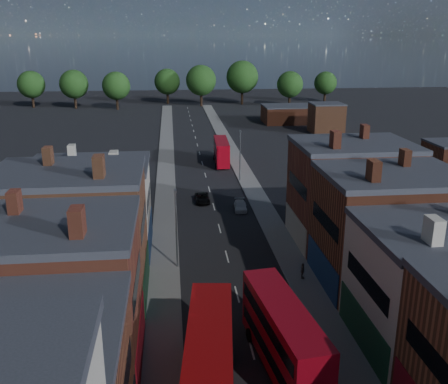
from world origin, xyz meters
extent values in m
cube|color=gray|center=(-6.50, 50.00, 0.06)|extent=(3.00, 200.00, 0.12)
cube|color=gray|center=(6.50, 50.00, 0.06)|extent=(3.00, 200.00, 0.12)
cylinder|color=slate|center=(-5.20, 30.00, 4.00)|extent=(0.16, 0.16, 8.00)
cube|color=slate|center=(-5.20, 30.00, 8.00)|extent=(0.25, 0.70, 0.25)
cylinder|color=slate|center=(5.20, 60.00, 4.00)|extent=(0.16, 0.16, 8.00)
cube|color=slate|center=(5.20, 60.00, 8.00)|extent=(0.25, 0.70, 0.25)
cube|color=#A3090A|center=(-3.50, 10.49, 2.80)|extent=(4.05, 12.32, 4.84)
cube|color=black|center=(-3.50, 10.49, 1.87)|extent=(4.00, 11.37, 0.99)
cube|color=black|center=(-3.50, 10.49, 3.96)|extent=(4.00, 11.37, 0.99)
cylinder|color=black|center=(-4.45, 14.48, 0.55)|extent=(0.45, 1.13, 1.10)
cylinder|color=black|center=(-1.71, 14.19, 0.55)|extent=(0.45, 1.13, 1.10)
cube|color=#AB0919|center=(1.75, 13.41, 2.62)|extent=(4.01, 11.55, 4.52)
cube|color=black|center=(1.75, 13.41, 1.75)|extent=(3.95, 10.66, 0.93)
cube|color=black|center=(1.75, 13.41, 3.70)|extent=(3.95, 10.66, 0.93)
cylinder|color=black|center=(0.01, 16.83, 0.51)|extent=(0.44, 1.06, 1.03)
cylinder|color=black|center=(2.56, 17.17, 0.51)|extent=(0.44, 1.06, 1.03)
cube|color=#A40715|center=(3.42, 71.34, 2.32)|extent=(2.63, 10.08, 4.00)
cube|color=black|center=(3.42, 71.34, 1.55)|extent=(2.67, 9.28, 0.82)
cube|color=black|center=(3.42, 71.34, 3.27)|extent=(2.67, 9.28, 0.82)
cylinder|color=black|center=(2.17, 68.19, 0.45)|extent=(0.31, 0.92, 0.91)
cylinder|color=black|center=(4.44, 68.10, 0.45)|extent=(0.31, 0.92, 0.91)
cylinder|color=black|center=(2.40, 74.58, 0.45)|extent=(0.31, 0.92, 0.91)
cylinder|color=black|center=(4.67, 74.50, 0.45)|extent=(0.31, 0.92, 0.91)
imported|color=black|center=(-1.41, 50.07, 0.59)|extent=(1.97, 4.27, 1.18)
imported|color=silver|center=(3.39, 46.35, 0.57)|extent=(1.86, 4.02, 1.14)
imported|color=#57514A|center=(6.53, 26.22, 0.90)|extent=(0.63, 0.99, 1.56)
camera|label=1|loc=(-5.37, -15.37, 22.10)|focal=40.00mm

